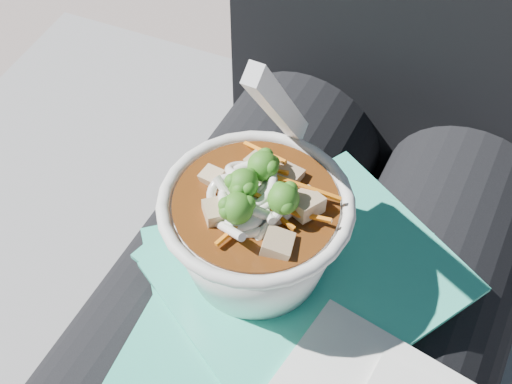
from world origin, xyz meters
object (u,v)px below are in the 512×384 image
at_px(stone_ledge, 329,367).
at_px(person_body, 333,249).
at_px(udon_bowl, 256,224).
at_px(lap, 288,348).
at_px(plastic_bag, 279,304).

height_order(stone_ledge, person_body, person_body).
xyz_separation_m(person_body, udon_bowl, (-0.03, -0.09, 0.12)).
bearing_deg(person_body, lap, -90.00).
bearing_deg(person_body, stone_ledge, 90.00).
height_order(person_body, plastic_bag, person_body).
bearing_deg(lap, udon_bowl, 169.84).
relative_size(person_body, plastic_bag, 3.18).
bearing_deg(lap, person_body, 90.00).
bearing_deg(plastic_bag, lap, 75.18).
relative_size(stone_ledge, udon_bowl, 5.41).
bearing_deg(lap, plastic_bag, -104.82).
relative_size(lap, plastic_bag, 1.51).
distance_m(stone_ledge, udon_bowl, 0.47).
height_order(stone_ledge, udon_bowl, udon_bowl).
distance_m(lap, person_body, 0.09).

